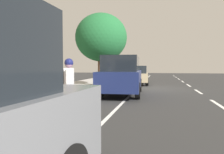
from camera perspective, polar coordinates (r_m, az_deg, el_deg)
name	(u,v)px	position (r m, az deg, el deg)	size (l,w,h in m)	color
ground	(150,88)	(14.34, 10.13, -3.04)	(66.77, 66.77, 0.00)	#2D2D2D
sidewalk	(86,86)	(15.21, -7.07, -2.39)	(4.26, 41.73, 0.16)	#ACA7A3
curb_edge	(116,86)	(14.61, 1.12, -2.58)	(0.16, 41.73, 0.16)	gray
lane_stripe_centre	(193,88)	(15.35, 20.97, -2.79)	(0.14, 40.00, 0.01)	white
lane_stripe_bike_edge	(137,88)	(14.40, 6.87, -2.98)	(0.12, 41.73, 0.01)	white
parked_sedan_tan_nearest	(137,75)	(17.51, 6.73, 0.52)	(2.07, 4.51, 1.52)	tan
parked_suv_dark_blue_second	(122,75)	(10.97, 2.69, 0.56)	(2.19, 4.81, 1.99)	navy
bicycle_at_curb	(69,105)	(6.03, -11.54, -7.53)	(1.57, 0.89, 0.79)	black
cyclist_with_backpack	(68,81)	(6.44, -11.80, -0.98)	(0.47, 0.61, 1.71)	#C6B284
street_tree_near_cyclist	(101,38)	(14.70, -2.94, 10.51)	(3.53, 3.53, 4.93)	brown
pedestrian_on_phone	(114,69)	(28.67, 0.67, 2.06)	(0.62, 0.26, 1.60)	black
fire_hydrant	(37,98)	(6.29, -19.59, -5.43)	(0.22, 0.22, 0.84)	red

